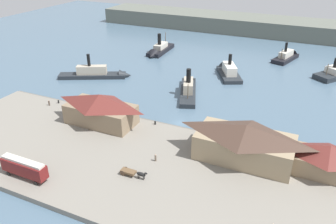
# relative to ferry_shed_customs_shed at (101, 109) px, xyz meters

# --- Properties ---
(ground_plane) EXTENTS (320.00, 320.00, 0.00)m
(ground_plane) POSITION_rel_ferry_shed_customs_shed_xyz_m (18.37, 10.29, -5.34)
(ground_plane) COLOR slate
(quay_promenade) EXTENTS (110.00, 36.00, 1.20)m
(quay_promenade) POSITION_rel_ferry_shed_customs_shed_xyz_m (18.37, -11.71, -4.74)
(quay_promenade) COLOR gray
(quay_promenade) RESTS_ON ground
(seawall_edge) EXTENTS (110.00, 0.80, 1.00)m
(seawall_edge) POSITION_rel_ferry_shed_customs_shed_xyz_m (18.37, 6.69, -4.84)
(seawall_edge) COLOR #666159
(seawall_edge) RESTS_ON ground
(ferry_shed_customs_shed) EXTENTS (18.24, 9.09, 8.14)m
(ferry_shed_customs_shed) POSITION_rel_ferry_shed_customs_shed_xyz_m (0.00, 0.00, 0.00)
(ferry_shed_customs_shed) COLOR #847056
(ferry_shed_customs_shed) RESTS_ON quay_promenade
(ferry_shed_central_terminal) EXTENTS (20.96, 10.70, 8.30)m
(ferry_shed_central_terminal) POSITION_rel_ferry_shed_customs_shed_xyz_m (37.52, -0.60, 0.08)
(ferry_shed_central_terminal) COLOR #998466
(ferry_shed_central_terminal) RESTS_ON quay_promenade
(ferry_shed_east_terminal) EXTENTS (17.58, 7.86, 6.54)m
(ferry_shed_east_terminal) POSITION_rel_ferry_shed_customs_shed_xyz_m (54.00, 1.11, -0.81)
(ferry_shed_east_terminal) COLOR #847056
(ferry_shed_east_terminal) RESTS_ON quay_promenade
(street_tram) EXTENTS (10.40, 2.43, 4.16)m
(street_tram) POSITION_rel_ferry_shed_customs_shed_xyz_m (-0.86, -25.36, -1.70)
(street_tram) COLOR maroon
(street_tram) RESTS_ON quay_promenade
(horse_cart) EXTENTS (5.98, 1.55, 1.87)m
(horse_cart) POSITION_rel_ferry_shed_customs_shed_xyz_m (18.66, -16.16, -3.22)
(horse_cart) COLOR brown
(horse_cart) RESTS_ON quay_promenade
(pedestrian_near_east_shed) EXTENTS (0.41, 0.41, 1.66)m
(pedestrian_near_east_shed) POSITION_rel_ferry_shed_customs_shed_xyz_m (-19.96, 2.41, -3.38)
(pedestrian_near_east_shed) COLOR #4C3D33
(pedestrian_near_east_shed) RESTS_ON quay_promenade
(pedestrian_by_tram) EXTENTS (0.42, 0.42, 1.69)m
(pedestrian_by_tram) POSITION_rel_ferry_shed_customs_shed_xyz_m (20.50, -9.50, -3.37)
(pedestrian_by_tram) COLOR #6B5B4C
(pedestrian_by_tram) RESTS_ON quay_promenade
(mooring_post_center_west) EXTENTS (0.44, 0.44, 0.90)m
(mooring_post_center_west) POSITION_rel_ferry_shed_customs_shed_xyz_m (-18.53, 4.71, -3.69)
(mooring_post_center_west) COLOR black
(mooring_post_center_west) RESTS_ON quay_promenade
(mooring_post_west) EXTENTS (0.44, 0.44, 0.90)m
(mooring_post_west) POSITION_rel_ferry_shed_customs_shed_xyz_m (13.17, 5.02, -3.69)
(mooring_post_west) COLOR black
(mooring_post_west) RESTS_ON quay_promenade
(ferry_outer_harbor) EXTENTS (6.42, 20.42, 10.16)m
(ferry_outer_harbor) POSITION_rel_ferry_shed_customs_shed_xyz_m (-14.88, 64.67, -3.97)
(ferry_outer_harbor) COLOR black
(ferry_outer_harbor) RESTS_ON ground
(ferry_departing_north) EXTENTS (13.40, 18.53, 10.38)m
(ferry_departing_north) POSITION_rel_ferry_shed_customs_shed_xyz_m (19.57, 52.36, -3.94)
(ferry_departing_north) COLOR #23282D
(ferry_departing_north) RESTS_ON ground
(ferry_approaching_west) EXTENTS (25.06, 15.42, 10.10)m
(ferry_approaching_west) POSITION_rel_ferry_shed_customs_shed_xyz_m (-21.41, 29.82, -3.94)
(ferry_approaching_west) COLOR #23282D
(ferry_approaching_west) RESTS_ON ground
(ferry_moored_east) EXTENTS (9.74, 17.22, 9.31)m
(ferry_moored_east) POSITION_rel_ferry_shed_customs_shed_xyz_m (37.46, 79.63, -4.01)
(ferry_moored_east) COLOR black
(ferry_moored_east) RESTS_ON ground
(ferry_mid_harbor) EXTENTS (12.17, 23.36, 10.28)m
(ferry_mid_harbor) POSITION_rel_ferry_shed_customs_shed_xyz_m (12.13, 31.39, -3.85)
(ferry_mid_harbor) COLOR #23282D
(ferry_mid_harbor) RESTS_ON ground
(far_headland) EXTENTS (180.00, 24.00, 8.00)m
(far_headland) POSITION_rel_ferry_shed_customs_shed_xyz_m (18.37, 120.29, -1.34)
(far_headland) COLOR #60665B
(far_headland) RESTS_ON ground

